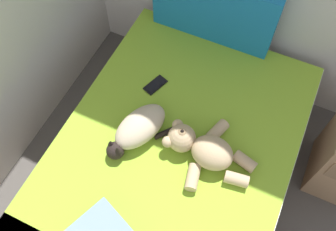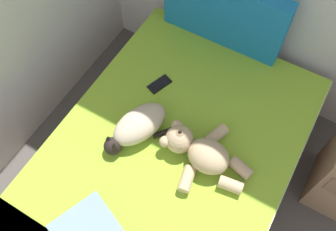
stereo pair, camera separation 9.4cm
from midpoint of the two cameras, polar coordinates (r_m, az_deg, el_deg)
The scene contains 5 objects.
bed at distance 2.28m, azimuth 1.25°, elevation -8.61°, with size 1.33×1.95×0.52m.
patterned_cushion at distance 2.37m, azimuth 9.89°, elevation 15.46°, with size 0.80×0.11×0.45m.
cat at distance 2.04m, azimuth -3.54°, elevation -1.78°, with size 0.35×0.42×0.15m.
teddy_bear at distance 1.97m, azimuth 6.36°, elevation -5.71°, with size 0.52×0.46×0.17m.
cell_phone at distance 2.26m, azimuth -0.14°, elevation 4.88°, with size 0.12×0.16×0.01m.
Camera 2 is at (1.47, 1.93, 2.38)m, focal length 39.05 mm.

